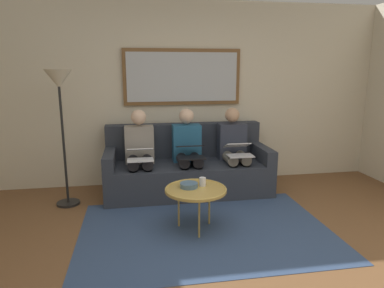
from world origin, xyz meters
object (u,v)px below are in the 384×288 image
at_px(person_middle, 188,149).
at_px(standing_lamp, 60,94).
at_px(coffee_table, 196,190).
at_px(person_right, 140,151).
at_px(person_left, 234,147).
at_px(laptop_white, 140,154).
at_px(cup, 203,182).
at_px(bowl, 189,185).
at_px(couch, 187,169).
at_px(laptop_black, 191,151).
at_px(laptop_silver, 239,150).
at_px(framed_mirror, 182,77).

height_order(person_middle, standing_lamp, standing_lamp).
relative_size(coffee_table, person_right, 0.56).
height_order(person_left, laptop_white, person_left).
height_order(coffee_table, person_middle, person_middle).
distance_m(coffee_table, cup, 0.14).
bearing_deg(person_right, laptop_white, 90.00).
relative_size(bowl, laptop_white, 0.56).
bearing_deg(person_right, standing_lamp, 12.33).
height_order(couch, laptop_black, couch).
xyz_separation_m(person_left, standing_lamp, (2.19, 0.20, 0.76)).
relative_size(cup, laptop_silver, 0.25).
height_order(framed_mirror, laptop_silver, framed_mirror).
relative_size(person_middle, laptop_black, 3.09).
relative_size(laptop_silver, laptop_black, 0.98).
bearing_deg(coffee_table, person_middle, -94.81).
height_order(bowl, person_middle, person_middle).
height_order(laptop_silver, laptop_black, laptop_silver).
bearing_deg(standing_lamp, laptop_black, 178.48).
bearing_deg(laptop_white, standing_lamp, -3.02).
bearing_deg(cup, framed_mirror, -90.31).
bearing_deg(coffee_table, laptop_silver, -128.89).
bearing_deg(laptop_black, framed_mirror, -90.00).
height_order(cup, laptop_white, laptop_white).
bearing_deg(person_middle, person_left, 180.00).
relative_size(coffee_table, standing_lamp, 0.39).
bearing_deg(person_left, bowl, 53.87).
bearing_deg(person_middle, bowl, 81.70).
distance_m(bowl, laptop_black, 0.88).
relative_size(couch, laptop_black, 5.96).
relative_size(framed_mirror, bowl, 8.94).
distance_m(framed_mirror, laptop_white, 1.33).
height_order(coffee_table, bowl, bowl).
bearing_deg(laptop_black, bowl, 79.42).
distance_m(framed_mirror, bowl, 1.89).
bearing_deg(person_right, framed_mirror, -144.48).
xyz_separation_m(framed_mirror, laptop_white, (0.64, 0.70, -0.93)).
relative_size(bowl, standing_lamp, 0.11).
relative_size(couch, laptop_silver, 6.11).
xyz_separation_m(bowl, laptop_silver, (-0.80, -0.86, 0.15)).
bearing_deg(laptop_white, laptop_silver, -179.49).
xyz_separation_m(framed_mirror, standing_lamp, (1.55, 0.66, -0.18)).
xyz_separation_m(couch, person_left, (-0.64, 0.07, 0.30)).
distance_m(cup, standing_lamp, 1.97).
bearing_deg(person_left, laptop_white, 10.92).
distance_m(couch, laptop_silver, 0.78).
bearing_deg(cup, person_left, -121.36).
height_order(bowl, laptop_white, laptop_white).
bearing_deg(laptop_silver, couch, -25.43).
bearing_deg(person_left, person_middle, 0.00).
bearing_deg(framed_mirror, person_middle, 90.00).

